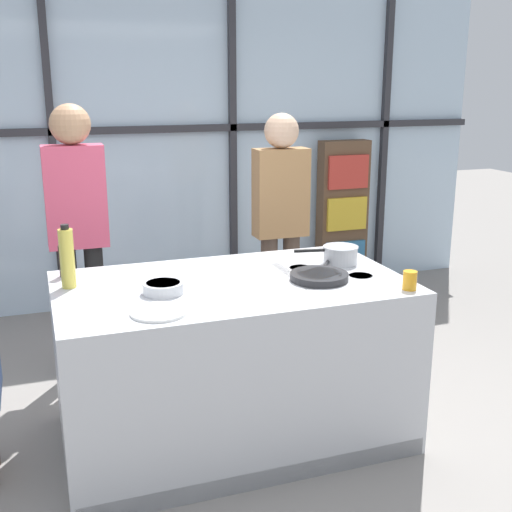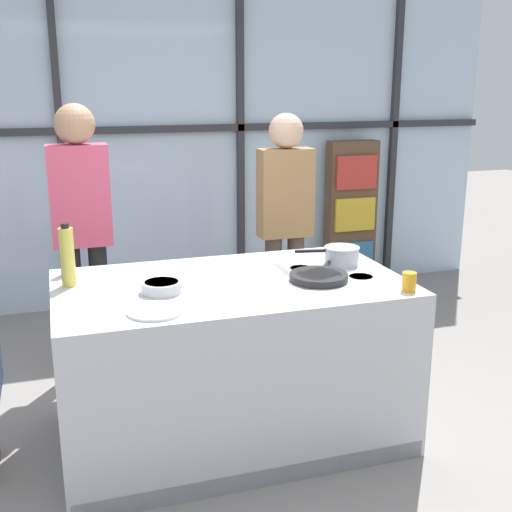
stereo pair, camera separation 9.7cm
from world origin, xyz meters
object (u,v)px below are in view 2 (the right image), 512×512
(spectator_far_left, at_px, (82,220))
(juice_glass_near, at_px, (409,282))
(spectator_center_left, at_px, (285,215))
(oil_bottle, at_px, (67,256))
(pepper_grinder, at_px, (65,259))
(frying_pan, at_px, (319,276))
(mixing_bowl, at_px, (162,286))
(white_plate, at_px, (155,311))
(saucepan, at_px, (341,255))

(spectator_far_left, bearing_deg, juice_glass_near, 135.40)
(spectator_center_left, xyz_separation_m, oil_bottle, (-1.52, -0.88, 0.05))
(spectator_center_left, xyz_separation_m, pepper_grinder, (-1.53, -0.67, -0.01))
(spectator_far_left, bearing_deg, frying_pan, 134.24)
(spectator_center_left, relative_size, pepper_grinder, 8.54)
(mixing_bowl, xyz_separation_m, oil_bottle, (-0.44, 0.26, 0.13))
(frying_pan, bearing_deg, spectator_far_left, 134.24)
(spectator_far_left, xyz_separation_m, frying_pan, (1.16, -1.19, -0.14))
(spectator_center_left, bearing_deg, white_plate, 50.84)
(white_plate, bearing_deg, frying_pan, 14.23)
(saucepan, height_order, white_plate, saucepan)
(frying_pan, relative_size, saucepan, 1.32)
(pepper_grinder, relative_size, juice_glass_near, 2.07)
(frying_pan, bearing_deg, white_plate, -165.77)
(pepper_grinder, xyz_separation_m, juice_glass_near, (1.64, -0.82, -0.04))
(spectator_far_left, relative_size, mixing_bowl, 8.69)
(spectator_center_left, bearing_deg, spectator_far_left, -0.00)
(spectator_center_left, xyz_separation_m, white_plate, (-1.16, -1.42, -0.10))
(pepper_grinder, bearing_deg, saucepan, -10.07)
(saucepan, distance_m, oil_bottle, 1.52)
(frying_pan, relative_size, mixing_bowl, 2.37)
(white_plate, bearing_deg, spectator_center_left, 50.84)
(frying_pan, xyz_separation_m, oil_bottle, (-1.27, 0.30, 0.14))
(spectator_center_left, bearing_deg, saucepan, 89.92)
(pepper_grinder, bearing_deg, spectator_center_left, 23.79)
(saucepan, height_order, juice_glass_near, saucepan)
(saucepan, height_order, pepper_grinder, pepper_grinder)
(pepper_grinder, height_order, juice_glass_near, pepper_grinder)
(spectator_center_left, distance_m, saucepan, 0.95)
(spectator_center_left, height_order, mixing_bowl, spectator_center_left)
(mixing_bowl, height_order, oil_bottle, oil_bottle)
(oil_bottle, bearing_deg, spectator_far_left, 82.46)
(oil_bottle, relative_size, pepper_grinder, 1.64)
(frying_pan, bearing_deg, spectator_center_left, 78.42)
(juice_glass_near, bearing_deg, spectator_center_left, 94.47)
(spectator_far_left, bearing_deg, spectator_center_left, 180.00)
(spectator_center_left, distance_m, frying_pan, 1.22)
(frying_pan, bearing_deg, juice_glass_near, -40.51)
(mixing_bowl, relative_size, oil_bottle, 0.63)
(oil_bottle, bearing_deg, juice_glass_near, -20.56)
(mixing_bowl, distance_m, pepper_grinder, 0.65)
(spectator_far_left, xyz_separation_m, mixing_bowl, (0.32, -1.14, -0.13))
(spectator_far_left, distance_m, spectator_center_left, 1.40)
(spectator_far_left, relative_size, pepper_grinder, 8.93)
(saucepan, relative_size, juice_glass_near, 3.84)
(spectator_center_left, distance_m, oil_bottle, 1.76)
(oil_bottle, bearing_deg, pepper_grinder, 92.73)
(frying_pan, relative_size, white_plate, 1.87)
(saucepan, distance_m, mixing_bowl, 1.10)
(mixing_bowl, bearing_deg, oil_bottle, 149.67)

